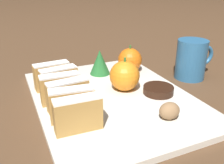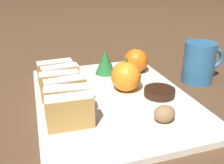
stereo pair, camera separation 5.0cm
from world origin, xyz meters
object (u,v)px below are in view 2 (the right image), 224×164
at_px(chocolate_cookie, 159,92).
at_px(coffee_mug, 200,62).
at_px(orange_near, 126,76).
at_px(orange_far, 136,61).
at_px(walnut, 165,114).

distance_m(chocolate_cookie, coffee_mug, 0.16).
relative_size(orange_near, chocolate_cookie, 1.14).
relative_size(chocolate_cookie, coffee_mug, 0.60).
height_order(orange_near, coffee_mug, coffee_mug).
xyz_separation_m(orange_near, chocolate_cookie, (0.06, -0.05, -0.02)).
relative_size(orange_far, coffee_mug, 0.65).
distance_m(walnut, chocolate_cookie, 0.10).
height_order(walnut, chocolate_cookie, walnut).
bearing_deg(chocolate_cookie, orange_near, 141.19).
bearing_deg(orange_near, walnut, -82.58).
xyz_separation_m(orange_far, walnut, (-0.04, -0.23, -0.02)).
bearing_deg(walnut, orange_near, 97.42).
distance_m(orange_near, orange_far, 0.11).
height_order(orange_near, orange_far, orange_near).
relative_size(orange_near, orange_far, 1.06).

